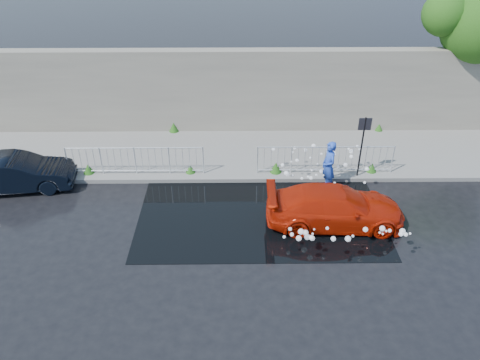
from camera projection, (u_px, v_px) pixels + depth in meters
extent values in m
plane|color=black|center=(246.00, 232.00, 14.75)|extent=(90.00, 90.00, 0.00)
cube|color=slate|center=(243.00, 153.00, 18.95)|extent=(30.00, 4.00, 0.15)
cube|color=slate|center=(244.00, 179.00, 17.25)|extent=(30.00, 0.25, 0.16)
cube|color=#6D675C|center=(242.00, 91.00, 19.85)|extent=(30.00, 0.60, 3.50)
cube|color=black|center=(260.00, 213.00, 15.60)|extent=(8.00, 5.00, 0.01)
cylinder|color=black|center=(361.00, 149.00, 16.76)|extent=(0.06, 0.06, 2.50)
cube|color=black|center=(365.00, 124.00, 16.22)|extent=(0.45, 0.04, 0.45)
cylinder|color=#332114|center=(470.00, 68.00, 20.47)|extent=(0.36, 0.36, 5.00)
sphere|color=#1D4510|center=(480.00, 24.00, 18.67)|extent=(3.14, 3.14, 3.14)
sphere|color=#1D4510|center=(445.00, 14.00, 18.44)|extent=(1.79, 1.79, 1.79)
cylinder|color=silver|center=(67.00, 161.00, 17.16)|extent=(0.05, 0.05, 1.10)
cylinder|color=silver|center=(203.00, 160.00, 17.21)|extent=(0.05, 0.05, 1.10)
cylinder|color=silver|center=(134.00, 148.00, 16.91)|extent=(5.00, 0.04, 0.04)
cylinder|color=silver|center=(137.00, 171.00, 17.41)|extent=(5.00, 0.04, 0.04)
cylinder|color=silver|center=(257.00, 160.00, 17.23)|extent=(0.05, 0.05, 1.10)
cylinder|color=silver|center=(392.00, 159.00, 17.27)|extent=(0.05, 0.05, 1.10)
cylinder|color=silver|center=(326.00, 147.00, 16.97)|extent=(5.00, 0.04, 0.04)
cylinder|color=silver|center=(324.00, 170.00, 17.48)|extent=(5.00, 0.04, 0.04)
cone|color=#154C14|center=(88.00, 169.00, 17.40)|extent=(0.40, 0.40, 0.37)
cone|color=#154C14|center=(190.00, 169.00, 17.46)|extent=(0.36, 0.36, 0.30)
cone|color=#154C14|center=(276.00, 167.00, 17.46)|extent=(0.44, 0.44, 0.40)
cone|color=#154C14|center=(372.00, 167.00, 17.51)|extent=(0.38, 0.38, 0.35)
cone|color=#154C14|center=(174.00, 127.00, 20.39)|extent=(0.42, 0.42, 0.41)
cone|color=#154C14|center=(379.00, 127.00, 20.50)|extent=(0.34, 0.34, 0.30)
sphere|color=white|center=(288.00, 175.00, 16.43)|extent=(0.15, 0.15, 0.15)
sphere|color=white|center=(349.00, 149.00, 17.26)|extent=(0.08, 0.08, 0.08)
sphere|color=white|center=(286.00, 173.00, 16.33)|extent=(0.17, 0.17, 0.17)
sphere|color=white|center=(311.00, 178.00, 16.16)|extent=(0.13, 0.13, 0.13)
sphere|color=white|center=(293.00, 152.00, 17.08)|extent=(0.09, 0.09, 0.09)
sphere|color=white|center=(293.00, 175.00, 16.41)|extent=(0.06, 0.06, 0.06)
sphere|color=white|center=(302.00, 178.00, 16.37)|extent=(0.10, 0.10, 0.10)
sphere|color=white|center=(312.00, 171.00, 16.34)|extent=(0.06, 0.06, 0.06)
sphere|color=white|center=(292.00, 191.00, 15.88)|extent=(0.15, 0.15, 0.15)
sphere|color=white|center=(295.00, 193.00, 16.13)|extent=(0.09, 0.09, 0.09)
sphere|color=white|center=(316.00, 175.00, 16.44)|extent=(0.09, 0.09, 0.09)
sphere|color=white|center=(324.00, 175.00, 16.43)|extent=(0.06, 0.06, 0.06)
sphere|color=white|center=(297.00, 160.00, 16.68)|extent=(0.13, 0.13, 0.13)
sphere|color=white|center=(329.00, 153.00, 17.02)|extent=(0.15, 0.15, 0.15)
sphere|color=white|center=(321.00, 154.00, 16.93)|extent=(0.08, 0.08, 0.08)
sphere|color=white|center=(365.00, 183.00, 16.12)|extent=(0.10, 0.10, 0.10)
sphere|color=white|center=(338.00, 167.00, 16.51)|extent=(0.11, 0.11, 0.11)
sphere|color=white|center=(331.00, 162.00, 16.78)|extent=(0.09, 0.09, 0.09)
sphere|color=white|center=(367.00, 169.00, 16.38)|extent=(0.15, 0.15, 0.15)
sphere|color=white|center=(305.00, 150.00, 17.11)|extent=(0.13, 0.13, 0.13)
sphere|color=white|center=(314.00, 146.00, 17.28)|extent=(0.16, 0.16, 0.16)
sphere|color=white|center=(347.00, 197.00, 15.86)|extent=(0.11, 0.11, 0.11)
sphere|color=white|center=(273.00, 149.00, 17.27)|extent=(0.15, 0.15, 0.15)
sphere|color=white|center=(283.00, 190.00, 16.07)|extent=(0.07, 0.07, 0.07)
sphere|color=white|center=(295.00, 148.00, 17.42)|extent=(0.12, 0.12, 0.12)
sphere|color=white|center=(335.00, 154.00, 16.99)|extent=(0.08, 0.08, 0.08)
sphere|color=white|center=(282.00, 165.00, 16.73)|extent=(0.13, 0.13, 0.13)
sphere|color=white|center=(342.00, 202.00, 15.81)|extent=(0.08, 0.08, 0.08)
sphere|color=white|center=(333.00, 153.00, 17.12)|extent=(0.15, 0.15, 0.15)
sphere|color=white|center=(335.00, 183.00, 16.12)|extent=(0.09, 0.09, 0.09)
sphere|color=white|center=(318.00, 164.00, 16.86)|extent=(0.06, 0.06, 0.06)
sphere|color=white|center=(303.00, 190.00, 15.98)|extent=(0.13, 0.13, 0.13)
sphere|color=white|center=(357.00, 146.00, 17.24)|extent=(0.11, 0.11, 0.11)
sphere|color=white|center=(351.00, 157.00, 17.01)|extent=(0.14, 0.14, 0.14)
sphere|color=white|center=(345.00, 165.00, 16.67)|extent=(0.16, 0.16, 0.16)
sphere|color=white|center=(321.00, 171.00, 16.53)|extent=(0.13, 0.13, 0.13)
sphere|color=white|center=(360.00, 149.00, 17.33)|extent=(0.11, 0.11, 0.11)
sphere|color=white|center=(291.00, 162.00, 16.77)|extent=(0.08, 0.08, 0.08)
sphere|color=white|center=(308.00, 177.00, 16.36)|extent=(0.09, 0.09, 0.09)
sphere|color=white|center=(332.00, 158.00, 16.83)|extent=(0.11, 0.11, 0.11)
sphere|color=white|center=(310.00, 158.00, 16.90)|extent=(0.08, 0.08, 0.08)
sphere|color=white|center=(351.00, 151.00, 17.26)|extent=(0.17, 0.17, 0.17)
sphere|color=white|center=(410.00, 234.00, 13.27)|extent=(0.07, 0.07, 0.07)
sphere|color=white|center=(333.00, 239.00, 13.08)|extent=(0.15, 0.15, 0.15)
sphere|color=white|center=(307.00, 237.00, 13.47)|extent=(0.18, 0.18, 0.18)
sphere|color=white|center=(383.00, 234.00, 13.86)|extent=(0.07, 0.07, 0.07)
sphere|color=white|center=(401.00, 234.00, 12.92)|extent=(0.13, 0.13, 0.13)
sphere|color=white|center=(284.00, 237.00, 13.23)|extent=(0.09, 0.09, 0.09)
sphere|color=white|center=(353.00, 236.00, 13.46)|extent=(0.08, 0.08, 0.08)
sphere|color=white|center=(390.00, 231.00, 14.07)|extent=(0.12, 0.12, 0.12)
sphere|color=white|center=(348.00, 239.00, 13.07)|extent=(0.18, 0.18, 0.18)
sphere|color=white|center=(312.00, 238.00, 13.86)|extent=(0.16, 0.16, 0.16)
sphere|color=white|center=(327.00, 228.00, 13.93)|extent=(0.10, 0.10, 0.10)
sphere|color=white|center=(403.00, 234.00, 13.82)|extent=(0.09, 0.09, 0.09)
sphere|color=white|center=(382.00, 229.00, 13.72)|extent=(0.17, 0.17, 0.17)
sphere|color=white|center=(299.00, 238.00, 12.78)|extent=(0.16, 0.16, 0.16)
sphere|color=white|center=(314.00, 229.00, 13.96)|extent=(0.06, 0.06, 0.06)
sphere|color=white|center=(311.00, 238.00, 13.23)|extent=(0.15, 0.15, 0.15)
sphere|color=white|center=(380.00, 233.00, 13.20)|extent=(0.07, 0.07, 0.07)
sphere|color=white|center=(406.00, 234.00, 13.26)|extent=(0.12, 0.12, 0.12)
sphere|color=white|center=(403.00, 231.00, 13.61)|extent=(0.18, 0.18, 0.18)
sphere|color=white|center=(292.00, 234.00, 13.72)|extent=(0.12, 0.12, 0.12)
sphere|color=white|center=(306.00, 233.00, 14.15)|extent=(0.17, 0.17, 0.17)
sphere|color=white|center=(290.00, 229.00, 14.09)|extent=(0.12, 0.12, 0.12)
sphere|color=white|center=(386.00, 231.00, 13.52)|extent=(0.07, 0.07, 0.07)
sphere|color=white|center=(313.00, 234.00, 13.62)|extent=(0.07, 0.07, 0.07)
sphere|color=white|center=(301.00, 232.00, 13.11)|extent=(0.17, 0.17, 0.17)
sphere|color=white|center=(365.00, 229.00, 13.88)|extent=(0.16, 0.16, 0.16)
imported|color=#AF1B07|center=(335.00, 207.00, 14.80)|extent=(4.40, 1.85, 1.27)
imported|color=black|center=(17.00, 173.00, 16.55)|extent=(4.02, 1.84, 1.28)
imported|color=blue|center=(328.00, 166.00, 16.38)|extent=(0.58, 0.76, 1.86)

